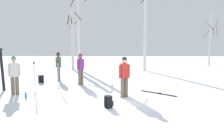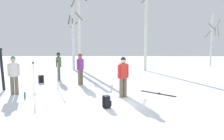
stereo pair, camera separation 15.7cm
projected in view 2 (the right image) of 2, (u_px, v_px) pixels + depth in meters
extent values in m
plane|color=white|center=(116.00, 101.00, 8.93)|extent=(60.00, 60.00, 0.00)
cylinder|color=#72604C|center=(79.00, 78.00, 12.32)|extent=(0.16, 0.16, 0.82)
cylinder|color=#72604C|center=(82.00, 77.00, 12.46)|extent=(0.16, 0.16, 0.82)
cylinder|color=purple|center=(80.00, 64.00, 12.30)|extent=(0.34, 0.34, 0.62)
sphere|color=#997051|center=(80.00, 57.00, 12.25)|extent=(0.22, 0.22, 0.22)
sphere|color=#B22626|center=(80.00, 55.00, 12.24)|extent=(0.21, 0.21, 0.21)
cylinder|color=purple|center=(78.00, 65.00, 12.13)|extent=(0.10, 0.10, 0.56)
cylinder|color=purple|center=(83.00, 64.00, 12.47)|extent=(0.10, 0.10, 0.56)
cylinder|color=#4C4C56|center=(59.00, 74.00, 13.72)|extent=(0.16, 0.16, 0.82)
cylinder|color=#4C4C56|center=(59.00, 74.00, 13.90)|extent=(0.16, 0.16, 0.82)
cylinder|color=#566B47|center=(59.00, 62.00, 13.72)|extent=(0.34, 0.34, 0.62)
sphere|color=brown|center=(58.00, 55.00, 13.67)|extent=(0.22, 0.22, 0.22)
sphere|color=black|center=(58.00, 54.00, 13.67)|extent=(0.21, 0.21, 0.21)
cylinder|color=#566B47|center=(58.00, 63.00, 13.52)|extent=(0.10, 0.10, 0.56)
cylinder|color=#566B47|center=(59.00, 62.00, 13.93)|extent=(0.10, 0.10, 0.56)
cylinder|color=#72604C|center=(121.00, 88.00, 9.46)|extent=(0.16, 0.16, 0.82)
cylinder|color=#72604C|center=(125.00, 88.00, 9.55)|extent=(0.16, 0.16, 0.82)
cylinder|color=red|center=(123.00, 71.00, 9.42)|extent=(0.34, 0.34, 0.62)
sphere|color=beige|center=(123.00, 61.00, 9.37)|extent=(0.22, 0.22, 0.22)
sphere|color=black|center=(123.00, 59.00, 9.36)|extent=(0.21, 0.21, 0.21)
cylinder|color=red|center=(119.00, 72.00, 9.32)|extent=(0.10, 0.10, 0.56)
cylinder|color=red|center=(127.00, 71.00, 9.52)|extent=(0.10, 0.10, 0.56)
cylinder|color=#72604C|center=(17.00, 85.00, 10.06)|extent=(0.16, 0.16, 0.82)
cylinder|color=#72604C|center=(12.00, 86.00, 10.00)|extent=(0.16, 0.16, 0.82)
cylinder|color=silver|center=(14.00, 69.00, 9.94)|extent=(0.34, 0.34, 0.62)
sphere|color=beige|center=(13.00, 60.00, 9.89)|extent=(0.22, 0.22, 0.22)
sphere|color=#4C8C4C|center=(13.00, 58.00, 9.89)|extent=(0.21, 0.21, 0.21)
cylinder|color=silver|center=(19.00, 70.00, 10.01)|extent=(0.10, 0.10, 0.56)
cylinder|color=silver|center=(8.00, 70.00, 9.89)|extent=(0.10, 0.10, 0.56)
cube|color=black|center=(3.00, 70.00, 10.88)|extent=(0.14, 0.07, 1.95)
cube|color=black|center=(2.00, 49.00, 10.76)|extent=(0.06, 0.04, 0.10)
cube|color=black|center=(1.00, 70.00, 10.86)|extent=(0.14, 0.07, 1.95)
cube|color=black|center=(0.00, 49.00, 10.74)|extent=(0.06, 0.04, 0.10)
cube|color=black|center=(157.00, 94.00, 10.20)|extent=(1.38, 1.26, 0.02)
cube|color=#333338|center=(158.00, 93.00, 10.17)|extent=(0.13, 0.13, 0.03)
cube|color=black|center=(158.00, 93.00, 10.27)|extent=(1.38, 1.26, 0.02)
cube|color=#333338|center=(159.00, 93.00, 10.24)|extent=(0.13, 0.13, 0.03)
cylinder|color=#B2B2BC|center=(34.00, 79.00, 9.93)|extent=(0.02, 0.10, 1.38)
cylinder|color=black|center=(34.00, 63.00, 9.84)|extent=(0.04, 0.04, 0.10)
cylinder|color=black|center=(35.00, 93.00, 10.00)|extent=(0.07, 0.07, 0.01)
cylinder|color=#B2B2BC|center=(33.00, 80.00, 9.79)|extent=(0.02, 0.10, 1.38)
cylinder|color=black|center=(32.00, 63.00, 9.70)|extent=(0.04, 0.04, 0.10)
cylinder|color=black|center=(34.00, 94.00, 9.87)|extent=(0.07, 0.07, 0.01)
cylinder|color=#B2B2BC|center=(58.00, 76.00, 11.12)|extent=(0.02, 0.10, 1.34)
cylinder|color=black|center=(58.00, 61.00, 11.03)|extent=(0.04, 0.04, 0.10)
cylinder|color=black|center=(58.00, 88.00, 11.19)|extent=(0.07, 0.07, 0.01)
cylinder|color=#B2B2BC|center=(57.00, 76.00, 10.99)|extent=(0.02, 0.10, 1.34)
cylinder|color=black|center=(57.00, 62.00, 10.91)|extent=(0.04, 0.04, 0.10)
cylinder|color=black|center=(58.00, 88.00, 11.06)|extent=(0.07, 0.07, 0.01)
cube|color=black|center=(41.00, 79.00, 13.06)|extent=(0.33, 0.32, 0.44)
cube|color=black|center=(40.00, 80.00, 13.16)|extent=(0.19, 0.17, 0.20)
cube|color=black|center=(43.00, 79.00, 13.01)|extent=(0.04, 0.04, 0.37)
cube|color=black|center=(41.00, 79.00, 12.92)|extent=(0.04, 0.04, 0.37)
cube|color=black|center=(106.00, 102.00, 8.00)|extent=(0.29, 0.32, 0.44)
cube|color=black|center=(110.00, 103.00, 8.06)|extent=(0.13, 0.20, 0.20)
cube|color=black|center=(104.00, 102.00, 7.89)|extent=(0.04, 0.04, 0.37)
cube|color=black|center=(103.00, 102.00, 8.02)|extent=(0.04, 0.04, 0.37)
cylinder|color=#1E72BF|center=(25.00, 95.00, 9.44)|extent=(0.08, 0.08, 0.23)
cylinder|color=black|center=(25.00, 92.00, 9.42)|extent=(0.05, 0.05, 0.02)
cylinder|color=silver|center=(73.00, 39.00, 19.08)|extent=(0.25, 0.25, 5.13)
cylinder|color=brown|center=(74.00, 25.00, 19.28)|extent=(0.77, 0.18, 0.57)
cylinder|color=brown|center=(79.00, 17.00, 18.67)|extent=(0.45, 1.14, 0.58)
cylinder|color=brown|center=(69.00, 20.00, 18.90)|extent=(0.10, 0.70, 0.87)
cylinder|color=silver|center=(79.00, 30.00, 19.04)|extent=(0.22, 0.22, 6.76)
cylinder|color=brown|center=(74.00, 0.00, 18.94)|extent=(0.47, 0.88, 1.19)
cylinder|color=brown|center=(72.00, 17.00, 18.87)|extent=(0.20, 1.12, 1.22)
cylinder|color=silver|center=(146.00, 22.00, 18.27)|extent=(0.22, 0.22, 7.87)
cylinder|color=silver|center=(212.00, 40.00, 22.12)|extent=(0.15, 0.15, 5.14)
cylinder|color=brown|center=(209.00, 33.00, 22.44)|extent=(0.86, 0.30, 0.91)
cylinder|color=brown|center=(218.00, 23.00, 21.80)|extent=(0.31, 1.08, 0.65)
cylinder|color=brown|center=(212.00, 26.00, 21.69)|extent=(0.61, 0.43, 0.71)
cylinder|color=brown|center=(215.00, 31.00, 21.89)|extent=(0.32, 0.55, 0.74)
cylinder|color=brown|center=(218.00, 32.00, 21.73)|extent=(0.66, 1.04, 0.82)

